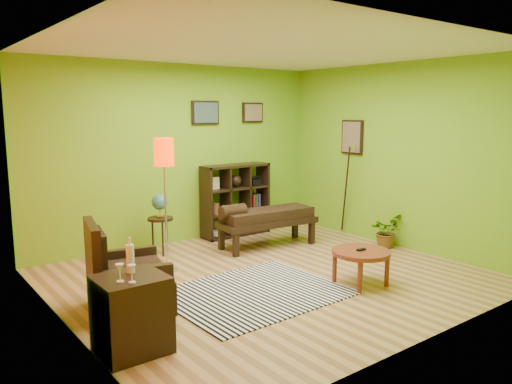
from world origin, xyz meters
TOP-DOWN VIEW (x-y plane):
  - ground at (0.00, 0.00)m, footprint 5.00×5.00m
  - room_shell at (-0.09, 0.01)m, footprint 5.04×4.54m
  - zebra_rug at (-0.51, -0.35)m, footprint 2.02×1.62m
  - coffee_table at (0.68, -0.90)m, footprint 0.69×0.69m
  - armchair at (-1.89, 0.07)m, footprint 0.95×0.95m
  - side_cabinet at (-2.20, -0.83)m, footprint 0.57×0.52m
  - floor_lamp at (-0.94, 0.97)m, footprint 0.26×0.26m
  - globe_table at (-0.64, 1.73)m, footprint 0.37×0.37m
  - cube_shelf at (0.91, 2.03)m, footprint 1.20×0.35m
  - bench at (0.82, 1.13)m, footprint 1.61×0.70m
  - potted_plant at (2.29, 0.00)m, footprint 0.61×0.64m

SIDE VIEW (x-z plane):
  - ground at x=0.00m, z-range 0.00..0.00m
  - zebra_rug at x=-0.51m, z-range 0.00..0.01m
  - potted_plant at x=2.29m, z-range 0.00..0.40m
  - armchair at x=-1.89m, z-range -0.19..0.78m
  - side_cabinet at x=-2.20m, z-range -0.15..0.84m
  - coffee_table at x=0.68m, z-range 0.14..0.59m
  - bench at x=0.82m, z-range 0.10..0.82m
  - cube_shelf at x=0.91m, z-range 0.00..1.20m
  - globe_table at x=-0.64m, z-range 0.23..1.13m
  - floor_lamp at x=-0.94m, z-range 0.54..2.28m
  - room_shell at x=-0.09m, z-range 0.39..3.21m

